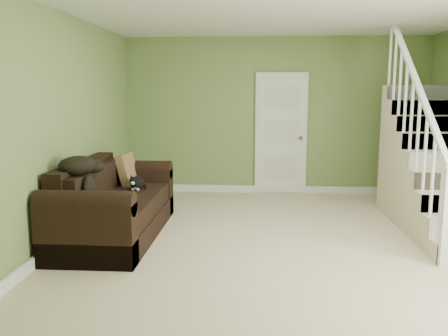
# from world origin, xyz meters

# --- Properties ---
(floor) EXTENTS (5.00, 5.50, 0.01)m
(floor) POSITION_xyz_m (0.00, 0.00, 0.00)
(floor) COLOR #C1B08B
(floor) RESTS_ON ground
(ceiling) EXTENTS (5.00, 5.50, 0.01)m
(ceiling) POSITION_xyz_m (0.00, 0.00, 2.60)
(ceiling) COLOR white
(ceiling) RESTS_ON wall_back
(wall_back) EXTENTS (5.00, 0.04, 2.60)m
(wall_back) POSITION_xyz_m (0.00, 2.75, 1.30)
(wall_back) COLOR olive
(wall_back) RESTS_ON floor
(wall_front) EXTENTS (5.00, 0.04, 2.60)m
(wall_front) POSITION_xyz_m (0.00, -2.75, 1.30)
(wall_front) COLOR olive
(wall_front) RESTS_ON floor
(wall_left) EXTENTS (0.04, 5.50, 2.60)m
(wall_left) POSITION_xyz_m (-2.50, 0.00, 1.30)
(wall_left) COLOR olive
(wall_left) RESTS_ON floor
(baseboard_back) EXTENTS (5.00, 0.04, 0.12)m
(baseboard_back) POSITION_xyz_m (0.00, 2.72, 0.06)
(baseboard_back) COLOR white
(baseboard_back) RESTS_ON floor
(baseboard_left) EXTENTS (0.04, 5.50, 0.12)m
(baseboard_left) POSITION_xyz_m (-2.47, 0.00, 0.06)
(baseboard_left) COLOR white
(baseboard_left) RESTS_ON floor
(door) EXTENTS (0.86, 0.12, 2.02)m
(door) POSITION_xyz_m (0.10, 2.71, 1.01)
(door) COLOR white
(door) RESTS_ON floor
(staircase) EXTENTS (1.00, 2.51, 2.82)m
(staircase) POSITION_xyz_m (1.99, 0.97, 0.64)
(staircase) COLOR #C1B08B
(staircase) RESTS_ON floor
(sofa) EXTENTS (0.98, 2.26, 0.90)m
(sofa) POSITION_xyz_m (-2.02, 0.15, 0.34)
(sofa) COLOR black
(sofa) RESTS_ON floor
(side_table) EXTENTS (0.54, 0.54, 0.79)m
(side_table) POSITION_xyz_m (-2.20, 1.48, 0.28)
(side_table) COLOR black
(side_table) RESTS_ON floor
(cat) EXTENTS (0.21, 0.44, 0.21)m
(cat) POSITION_xyz_m (-1.82, 0.55, 0.57)
(cat) COLOR black
(cat) RESTS_ON sofa
(banana) EXTENTS (0.18, 0.21, 0.06)m
(banana) POSITION_xyz_m (-1.79, -0.04, 0.52)
(banana) COLOR yellow
(banana) RESTS_ON sofa
(throw_pillow) EXTENTS (0.24, 0.44, 0.44)m
(throw_pillow) POSITION_xyz_m (-2.03, 0.90, 0.68)
(throw_pillow) COLOR brown
(throw_pillow) RESTS_ON sofa
(throw_blanket) EXTENTS (0.49, 0.58, 0.20)m
(throw_blanket) POSITION_xyz_m (-2.23, -0.33, 0.93)
(throw_blanket) COLOR black
(throw_blanket) RESTS_ON sofa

